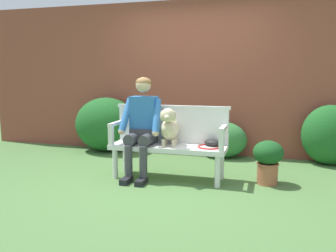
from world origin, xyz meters
TOP-DOWN VIEW (x-y plane):
  - ground_plane at (0.00, 0.00)m, footprint 40.00×40.00m
  - brick_garden_fence at (0.00, 1.72)m, footprint 8.00×0.30m
  - hedge_bush_mid_right at (-1.51, 1.32)m, footprint 1.12×0.89m
  - hedge_bush_far_left at (2.14, 1.37)m, footprint 0.82×0.62m
  - hedge_bush_mid_left at (0.54, 1.39)m, footprint 0.76×0.52m
  - garden_bench at (0.00, 0.00)m, footprint 1.50×0.47m
  - bench_backrest at (0.00, 0.20)m, footprint 1.54×0.06m
  - bench_armrest_left_end at (-0.71, -0.08)m, footprint 0.06×0.47m
  - bench_armrest_right_end at (0.71, -0.08)m, footprint 0.06×0.47m
  - person_seated at (-0.35, -0.01)m, footprint 0.56×0.63m
  - dog_on_bench at (0.02, -0.03)m, footprint 0.28×0.50m
  - tennis_racket at (0.53, 0.03)m, footprint 0.36×0.58m
  - baseball_glove at (0.56, 0.09)m, footprint 0.28×0.26m
  - potted_plant at (1.25, 0.13)m, footprint 0.37×0.37m

SIDE VIEW (x-z plane):
  - ground_plane at x=0.00m, z-range 0.00..0.00m
  - hedge_bush_mid_left at x=0.54m, z-range 0.00..0.59m
  - potted_plant at x=1.25m, z-range 0.05..0.60m
  - garden_bench at x=0.00m, z-range 0.16..0.61m
  - hedge_bush_far_left at x=2.14m, z-range 0.00..0.91m
  - tennis_racket at x=0.53m, z-range 0.44..0.47m
  - hedge_bush_mid_right at x=-1.51m, z-range 0.00..0.95m
  - baseball_glove at x=0.56m, z-range 0.45..0.54m
  - bench_armrest_left_end at x=-0.71m, z-range 0.51..0.79m
  - bench_armrest_right_end at x=0.71m, z-range 0.51..0.79m
  - dog_on_bench at x=0.02m, z-range 0.45..0.94m
  - bench_backrest at x=0.00m, z-range 0.45..0.95m
  - person_seated at x=-0.35m, z-range 0.06..1.38m
  - brick_garden_fence at x=0.00m, z-range 0.00..2.57m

